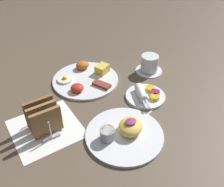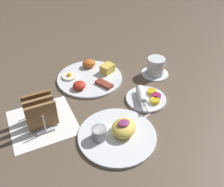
# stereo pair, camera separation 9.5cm
# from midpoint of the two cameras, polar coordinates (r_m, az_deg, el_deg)

# --- Properties ---
(ground_plane) EXTENTS (3.00, 3.00, 0.00)m
(ground_plane) POSITION_cam_midpoint_polar(r_m,az_deg,el_deg) (0.91, -0.27, -4.35)
(ground_plane) COLOR brown
(napkin_flat) EXTENTS (0.22, 0.22, 0.00)m
(napkin_flat) POSITION_cam_midpoint_polar(r_m,az_deg,el_deg) (0.89, -12.68, -6.54)
(napkin_flat) COLOR white
(napkin_flat) RESTS_ON ground_plane
(plate_breakfast) EXTENTS (0.28, 0.28, 0.05)m
(plate_breakfast) POSITION_cam_midpoint_polar(r_m,az_deg,el_deg) (1.08, -2.54, 3.83)
(plate_breakfast) COLOR white
(plate_breakfast) RESTS_ON ground_plane
(plate_condiments) EXTENTS (0.16, 0.16, 0.04)m
(plate_condiments) POSITION_cam_midpoint_polar(r_m,az_deg,el_deg) (0.97, 10.59, -1.08)
(plate_condiments) COLOR white
(plate_condiments) RESTS_ON ground_plane
(plate_foreground) EXTENTS (0.26, 0.26, 0.06)m
(plate_foreground) POSITION_cam_midpoint_polar(r_m,az_deg,el_deg) (0.82, 4.52, -9.18)
(plate_foreground) COLOR white
(plate_foreground) RESTS_ON ground_plane
(toast_rack) EXTENTS (0.10, 0.12, 0.10)m
(toast_rack) POSITION_cam_midpoint_polar(r_m,az_deg,el_deg) (0.86, -13.13, -4.17)
(toast_rack) COLOR #B7B7BC
(toast_rack) RESTS_ON ground_plane
(coffee_cup) EXTENTS (0.12, 0.12, 0.08)m
(coffee_cup) POSITION_cam_midpoint_polar(r_m,az_deg,el_deg) (1.12, 12.35, 5.85)
(coffee_cup) COLOR white
(coffee_cup) RESTS_ON ground_plane
(teaspoon) EXTENTS (0.13, 0.05, 0.01)m
(teaspoon) POSITION_cam_midpoint_polar(r_m,az_deg,el_deg) (0.92, 11.67, -4.50)
(teaspoon) COLOR silver
(teaspoon) RESTS_ON ground_plane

